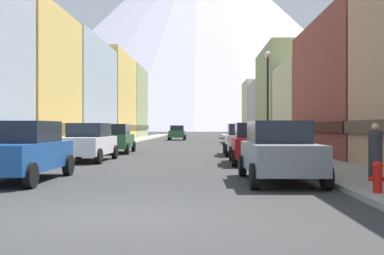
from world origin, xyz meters
name	(u,v)px	position (x,y,z in m)	size (l,w,h in m)	color
ground_plane	(114,216)	(0.00, 0.00, 0.00)	(400.00, 400.00, 0.00)	#2F2F2F
sidewalk_left	(119,143)	(-6.25, 35.00, 0.07)	(2.50, 100.00, 0.15)	gray
sidewalk_right	(254,143)	(6.25, 35.00, 0.07)	(2.50, 100.00, 0.15)	gray
storefront_left_2	(16,83)	(-10.61, 22.01, 4.47)	(6.52, 9.41, 9.26)	#D8B259
storefront_left_3	(55,94)	(-11.86, 34.02, 4.56)	(9.02, 13.85, 9.45)	#99A5B2
storefront_left_4	(102,99)	(-10.65, 48.37, 5.03)	(6.60, 13.80, 10.42)	#D8B259
storefront_left_5	(121,104)	(-10.77, 61.98, 5.09)	(6.85, 12.74, 10.53)	#8C9966
storefront_right_2	(327,107)	(11.03, 27.67, 3.09)	(7.37, 9.01, 6.42)	beige
storefront_right_3	(305,98)	(11.76, 38.82, 4.53)	(8.83, 12.52, 9.38)	#8C9966
storefront_right_4	(276,112)	(10.65, 50.36, 3.41)	(6.61, 10.53, 7.08)	#99A5B2
storefront_right_5	(269,111)	(11.10, 59.97, 3.93)	(7.50, 8.45, 8.16)	beige
car_left_0	(22,151)	(-3.80, 5.42, 0.90)	(2.10, 4.42, 1.78)	#19478C
car_left_1	(88,142)	(-3.80, 13.50, 0.90)	(2.14, 4.44, 1.78)	silver
car_left_2	(115,138)	(-3.80, 20.23, 0.90)	(2.19, 4.46, 1.78)	#265933
car_right_0	(279,151)	(3.80, 5.34, 0.90)	(2.10, 4.42, 1.78)	slate
car_right_1	(254,143)	(3.80, 12.02, 0.90)	(2.16, 4.45, 1.78)	#9E1111
car_right_2	(242,139)	(3.80, 18.34, 0.90)	(2.10, 4.42, 1.78)	silver
car_driving_0	(177,133)	(-1.60, 48.91, 0.90)	(2.06, 4.40, 1.78)	#265933
fire_hydrant_near	(378,176)	(5.45, 2.08, 0.53)	(0.40, 0.22, 0.70)	red
potted_plant_1	(301,142)	(7.00, 17.66, 0.78)	(0.72, 0.72, 1.09)	brown
pedestrian_0	(298,140)	(6.25, 14.93, 0.95)	(0.36, 0.36, 1.73)	brown
pedestrian_1	(375,154)	(6.25, 4.43, 0.87)	(0.36, 0.36, 1.56)	#333338
streetlamp_right	(268,86)	(5.35, 19.15, 3.99)	(0.36, 0.36, 5.86)	black
mountain_backdrop	(198,31)	(-1.64, 260.00, 56.25)	(223.28, 223.28, 112.50)	silver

